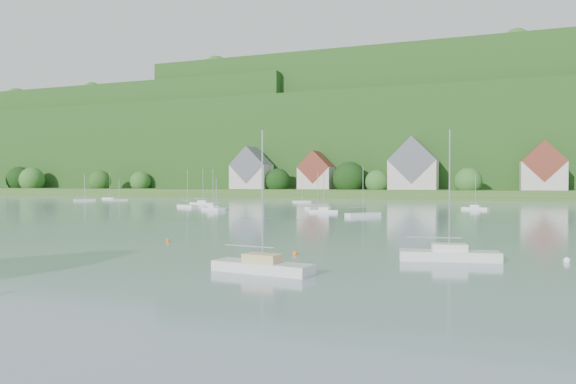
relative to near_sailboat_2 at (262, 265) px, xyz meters
The scene contains 12 objects.
far_shore_strip 170.91m from the near_sailboat_2, 95.30° to the left, with size 600.00×60.00×3.00m, color #375720.
forested_ridge 240.29m from the near_sailboat_2, 93.69° to the left, with size 620.00×181.22×69.89m.
village_building_0 172.62m from the near_sailboat_2, 114.25° to the left, with size 14.00×10.40×16.00m.
village_building_1 165.84m from the near_sailboat_2, 106.05° to the left, with size 12.00×9.36×14.00m.
village_building_2 158.85m from the near_sailboat_2, 93.90° to the left, with size 16.00×11.44×18.00m.
village_building_3 159.14m from the near_sailboat_2, 79.41° to the left, with size 13.00×10.40×15.50m.
near_sailboat_2 is the anchor object (origin of this frame).
near_sailboat_3 13.65m from the near_sailboat_2, 41.81° to the left, with size 6.94×3.01×9.06m.
mooring_buoy_2 8.19m from the near_sailboat_2, 95.64° to the left, with size 0.39×0.39×0.39m, color orange.
mooring_buoy_3 19.29m from the near_sailboat_2, 139.33° to the left, with size 0.39×0.39×0.39m, color orange.
mooring_buoy_4 20.78m from the near_sailboat_2, 31.66° to the left, with size 0.47×0.47×0.47m, color white.
far_sailboat_cluster 85.95m from the near_sailboat_2, 92.96° to the left, with size 197.25×64.07×8.71m.
Camera 1 is at (28.33, 0.14, 5.39)m, focal length 33.70 mm.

